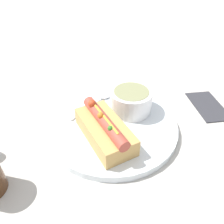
{
  "coord_description": "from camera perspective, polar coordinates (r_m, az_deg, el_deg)",
  "views": [
    {
      "loc": [
        0.26,
        -0.28,
        0.34
      ],
      "look_at": [
        0.0,
        0.0,
        0.05
      ],
      "focal_mm": 35.0,
      "sensor_mm": 36.0,
      "label": 1
    }
  ],
  "objects": [
    {
      "name": "hot_dog",
      "position": [
        0.45,
        -1.95,
        -4.45
      ],
      "size": [
        0.17,
        0.12,
        0.07
      ],
      "rotation": [
        0.0,
        0.0,
        -0.33
      ],
      "color": "tan",
      "rests_on": "dinner_plate"
    },
    {
      "name": "ground_plane",
      "position": [
        0.51,
        -0.0,
        -4.17
      ],
      "size": [
        4.0,
        4.0,
        0.0
      ],
      "primitive_type": "plane",
      "color": "#BCB7AD"
    },
    {
      "name": "napkin",
      "position": [
        0.63,
        23.79,
        1.59
      ],
      "size": [
        0.15,
        0.14,
        0.01
      ],
      "rotation": [
        0.0,
        0.0,
        -0.69
      ],
      "color": "#333338",
      "rests_on": "ground_plane"
    },
    {
      "name": "soup_bowl",
      "position": [
        0.52,
        4.62,
        3.35
      ],
      "size": [
        0.1,
        0.1,
        0.05
      ],
      "color": "white",
      "rests_on": "dinner_plate"
    },
    {
      "name": "spoon",
      "position": [
        0.57,
        -2.69,
        3.82
      ],
      "size": [
        0.04,
        0.15,
        0.01
      ],
      "rotation": [
        0.0,
        0.0,
        1.67
      ],
      "color": "#B7B7BC",
      "rests_on": "dinner_plate"
    },
    {
      "name": "dinner_plate",
      "position": [
        0.5,
        -0.0,
        -3.5
      ],
      "size": [
        0.3,
        0.3,
        0.02
      ],
      "color": "white",
      "rests_on": "ground_plane"
    }
  ]
}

